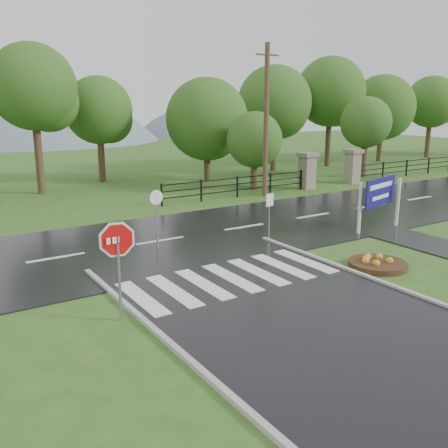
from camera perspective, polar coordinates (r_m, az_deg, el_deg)
ground at (r=12.00m, az=14.59°, el=-13.11°), size 120.00×120.00×0.00m
main_road at (r=19.63m, az=-7.29°, el=-2.03°), size 90.00×8.00×0.04m
walkway at (r=20.64m, az=22.55°, el=-2.21°), size 2.20×11.00×0.04m
crosswalk at (r=15.46m, az=0.85°, el=-6.13°), size 6.50×2.80×0.02m
pillar_west at (r=31.52m, az=9.49°, el=6.13°), size 1.00×1.00×2.24m
pillar_east at (r=34.32m, az=14.48°, el=6.51°), size 1.00×1.00×2.24m
fence_west at (r=28.35m, az=1.54°, el=4.53°), size 9.58×0.08×1.20m
hills at (r=75.92m, az=-22.84°, el=-3.15°), size 102.00×48.00×48.00m
treeline at (r=32.80m, az=-16.42°, el=3.97°), size 83.20×5.20×10.00m
stop_sign at (r=12.34m, az=-12.06°, el=-2.75°), size 1.20×0.19×2.71m
estate_billboard at (r=21.82m, az=17.43°, el=3.24°), size 2.51×0.73×2.25m
flower_bed at (r=17.27m, az=17.15°, el=-4.30°), size 1.90×1.90×0.38m
reg_sign_small at (r=19.57m, az=5.23°, el=2.01°), size 0.41×0.10×1.84m
reg_sign_round at (r=17.96m, az=-7.71°, el=1.22°), size 0.53×0.10×2.29m
utility_pole_east at (r=28.51m, az=4.83°, el=11.72°), size 1.50×0.28×8.41m
entrance_tree_left at (r=30.59m, az=3.51°, el=9.56°), size 3.38×3.38×4.74m
entrance_tree_right at (r=37.12m, az=15.92°, el=11.07°), size 3.58×3.58×5.65m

